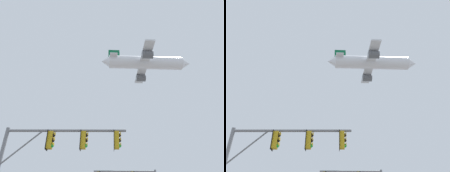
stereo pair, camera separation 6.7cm
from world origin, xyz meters
The scene contains 2 objects.
signal_pole_near centered at (-2.55, 8.14, 4.33)m, with size 6.48×0.49×5.54m.
airplane centered at (8.13, 37.25, 32.44)m, with size 20.86×16.12×5.70m.
Camera 2 is at (0.58, -3.06, 1.32)m, focal length 34.78 mm.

